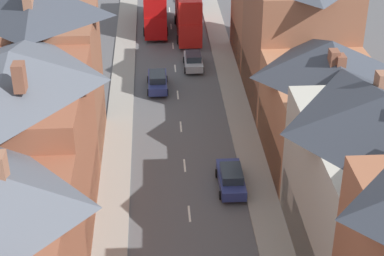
{
  "coord_description": "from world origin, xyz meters",
  "views": [
    {
      "loc": [
        -1.97,
        -10.42,
        25.69
      ],
      "look_at": [
        0.59,
        30.61,
        2.85
      ],
      "focal_mm": 60.0,
      "sensor_mm": 36.0,
      "label": 1
    }
  ],
  "objects_px": {
    "double_decker_bus_mid_street": "(155,3)",
    "car_parked_left_a": "(158,81)",
    "car_parked_right_a": "(231,178)",
    "car_parked_left_b": "(193,60)",
    "double_decker_bus_lead": "(188,10)"
  },
  "relations": [
    {
      "from": "car_parked_left_b",
      "to": "double_decker_bus_lead",
      "type": "bearing_deg",
      "value": 90.05
    },
    {
      "from": "double_decker_bus_mid_street",
      "to": "car_parked_left_a",
      "type": "relative_size",
      "value": 2.35
    },
    {
      "from": "double_decker_bus_lead",
      "to": "car_parked_right_a",
      "type": "bearing_deg",
      "value": -87.56
    },
    {
      "from": "car_parked_right_a",
      "to": "double_decker_bus_lead",
      "type": "bearing_deg",
      "value": 92.44
    },
    {
      "from": "double_decker_bus_lead",
      "to": "car_parked_left_a",
      "type": "height_order",
      "value": "double_decker_bus_lead"
    },
    {
      "from": "double_decker_bus_lead",
      "to": "double_decker_bus_mid_street",
      "type": "height_order",
      "value": "same"
    },
    {
      "from": "double_decker_bus_mid_street",
      "to": "car_parked_left_b",
      "type": "height_order",
      "value": "double_decker_bus_mid_street"
    },
    {
      "from": "car_parked_left_a",
      "to": "car_parked_right_a",
      "type": "xyz_separation_m",
      "value": [
        4.9,
        -16.51,
        -0.01
      ]
    },
    {
      "from": "car_parked_right_a",
      "to": "car_parked_left_b",
      "type": "bearing_deg",
      "value": 93.52
    },
    {
      "from": "double_decker_bus_lead",
      "to": "double_decker_bus_mid_street",
      "type": "distance_m",
      "value": 4.4
    },
    {
      "from": "double_decker_bus_mid_street",
      "to": "car_parked_left_a",
      "type": "bearing_deg",
      "value": -89.97
    },
    {
      "from": "double_decker_bus_lead",
      "to": "car_parked_left_a",
      "type": "relative_size",
      "value": 2.35
    },
    {
      "from": "double_decker_bus_lead",
      "to": "car_parked_left_b",
      "type": "distance_m",
      "value": 9.75
    },
    {
      "from": "car_parked_left_a",
      "to": "car_parked_right_a",
      "type": "bearing_deg",
      "value": -73.47
    },
    {
      "from": "double_decker_bus_lead",
      "to": "car_parked_left_a",
      "type": "distance_m",
      "value": 14.75
    }
  ]
}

